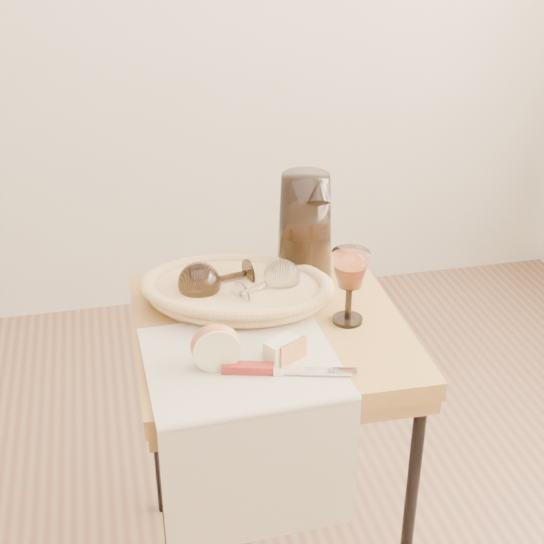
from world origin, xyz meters
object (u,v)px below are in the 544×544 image
object	(u,v)px
pitcher	(305,227)
apple_half	(216,345)
goblet_lying_a	(221,279)
table_knife	(283,369)
tea_towel	(241,362)
side_table	(270,455)
wine_goblet	(349,287)
goblet_lying_b	(264,285)
bread_basket	(237,293)

from	to	relation	value
pitcher	apple_half	distance (m)	0.39
goblet_lying_a	table_knife	bearing A→B (deg)	90.07
pitcher	tea_towel	bearing A→B (deg)	-107.95
table_knife	apple_half	bearing A→B (deg)	170.66
side_table	wine_goblet	world-z (taller)	wine_goblet
goblet_lying_b	apple_half	distance (m)	0.23
side_table	goblet_lying_b	xyz separation A→B (m)	(0.00, 0.06, 0.38)
side_table	table_knife	xyz separation A→B (m)	(-0.02, -0.18, 0.34)
bread_basket	pitcher	distance (m)	0.21
tea_towel	apple_half	distance (m)	0.06
apple_half	table_knife	world-z (taller)	apple_half
goblet_lying_b	side_table	bearing A→B (deg)	-120.11
goblet_lying_b	table_knife	world-z (taller)	goblet_lying_b
goblet_lying_a	table_knife	xyz separation A→B (m)	(0.06, -0.27, -0.04)
bread_basket	table_knife	size ratio (longest dim) A/B	1.49
wine_goblet	goblet_lying_a	bearing A→B (deg)	150.99
tea_towel	apple_half	bearing A→B (deg)	-174.93
goblet_lying_a	pitcher	bearing A→B (deg)	-170.94
side_table	tea_towel	world-z (taller)	tea_towel
wine_goblet	pitcher	bearing A→B (deg)	99.50
side_table	goblet_lying_a	xyz separation A→B (m)	(-0.08, 0.10, 0.38)
bread_basket	wine_goblet	distance (m)	0.23
side_table	wine_goblet	distance (m)	0.43
goblet_lying_b	goblet_lying_a	bearing A→B (deg)	128.52
pitcher	wine_goblet	world-z (taller)	pitcher
side_table	pitcher	bearing A→B (deg)	56.72
wine_goblet	goblet_lying_b	bearing A→B (deg)	148.23
table_knife	wine_goblet	bearing A→B (deg)	57.25
goblet_lying_b	table_knife	distance (m)	0.24
goblet_lying_a	table_knife	world-z (taller)	goblet_lying_a
bread_basket	tea_towel	bearing A→B (deg)	-81.75
side_table	table_knife	world-z (taller)	table_knife
side_table	goblet_lying_a	distance (m)	0.40
side_table	goblet_lying_b	bearing A→B (deg)	87.75
tea_towel	bread_basket	bearing A→B (deg)	79.53
tea_towel	goblet_lying_a	bearing A→B (deg)	87.92
bread_basket	pitcher	xyz separation A→B (m)	(0.16, 0.09, 0.09)
tea_towel	goblet_lying_a	size ratio (longest dim) A/B	2.42
bread_basket	goblet_lying_b	bearing A→B (deg)	-4.77
goblet_lying_b	wine_goblet	world-z (taller)	wine_goblet
side_table	apple_half	bearing A→B (deg)	-134.10
tea_towel	goblet_lying_b	distance (m)	0.21
wine_goblet	table_knife	world-z (taller)	wine_goblet
tea_towel	goblet_lying_a	xyz separation A→B (m)	(0.00, 0.22, 0.05)
bread_basket	table_knife	distance (m)	0.26
pitcher	table_knife	xyz separation A→B (m)	(-0.13, -0.35, -0.10)
side_table	goblet_lying_a	world-z (taller)	goblet_lying_a
goblet_lying_b	table_knife	bearing A→B (deg)	-122.14
wine_goblet	table_knife	bearing A→B (deg)	-137.62
bread_basket	goblet_lying_b	distance (m)	0.06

